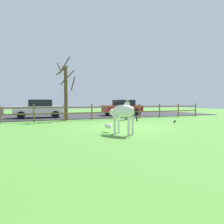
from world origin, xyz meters
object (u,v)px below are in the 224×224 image
(parked_car_white, at_px, (39,108))
(crow_on_grass, at_px, (175,121))
(visitor_near_fence, at_px, (127,108))
(zebra, at_px, (122,113))
(parked_car_red, at_px, (123,107))
(bare_tree, at_px, (66,90))

(parked_car_white, bearing_deg, crow_on_grass, -44.91)
(crow_on_grass, height_order, visitor_near_fence, visitor_near_fence)
(zebra, relative_size, visitor_near_fence, 1.10)
(crow_on_grass, xyz_separation_m, visitor_near_fence, (-1.61, 3.77, 0.78))
(parked_car_white, distance_m, parked_car_red, 8.19)
(bare_tree, relative_size, crow_on_grass, 23.16)
(parked_car_white, bearing_deg, bare_tree, -58.61)
(bare_tree, xyz_separation_m, parked_car_red, (6.38, 3.18, -1.49))
(crow_on_grass, bearing_deg, zebra, -152.45)
(visitor_near_fence, bearing_deg, bare_tree, 164.49)
(parked_car_red, bearing_deg, crow_on_grass, -91.03)
(parked_car_white, height_order, visitor_near_fence, visitor_near_fence)
(parked_car_white, distance_m, visitor_near_fence, 7.70)
(crow_on_grass, distance_m, visitor_near_fence, 4.18)
(zebra, height_order, visitor_near_fence, visitor_near_fence)
(parked_car_red, bearing_deg, visitor_near_fence, -111.55)
(zebra, relative_size, parked_car_red, 0.45)
(parked_car_red, bearing_deg, parked_car_white, -178.44)
(bare_tree, distance_m, parked_car_white, 3.77)
(crow_on_grass, relative_size, visitor_near_fence, 0.13)
(zebra, bearing_deg, bare_tree, 97.93)
(zebra, bearing_deg, parked_car_white, 105.08)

